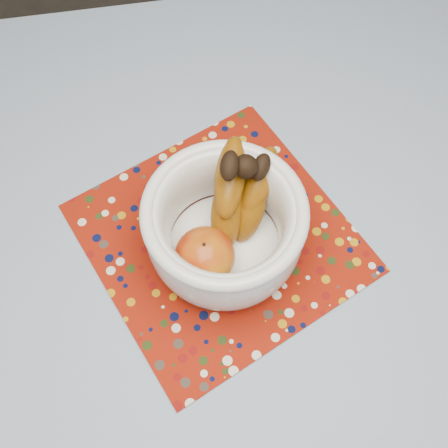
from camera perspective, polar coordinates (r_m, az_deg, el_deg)
name	(u,v)px	position (r m, az deg, el deg)	size (l,w,h in m)	color
table	(228,312)	(0.90, 0.41, -9.54)	(1.20, 1.20, 0.75)	brown
tablecloth	(228,297)	(0.82, 0.45, -7.91)	(1.32, 1.32, 0.01)	#6481A7
placemat	(219,238)	(0.85, -0.53, -1.51)	(0.39, 0.39, 0.00)	maroon
fruit_bowl	(230,219)	(0.77, 0.61, 0.53)	(0.26, 0.25, 0.19)	white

